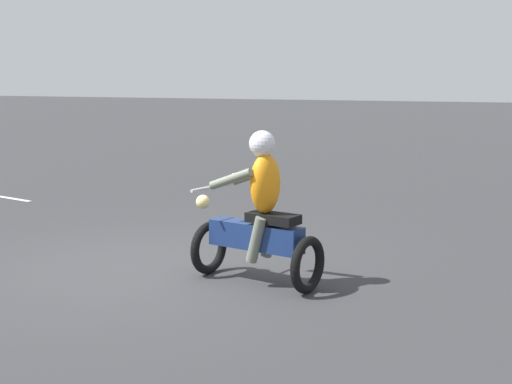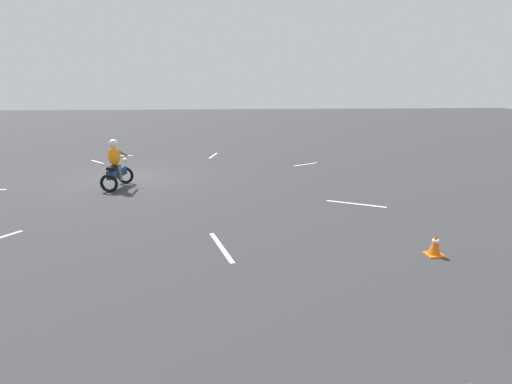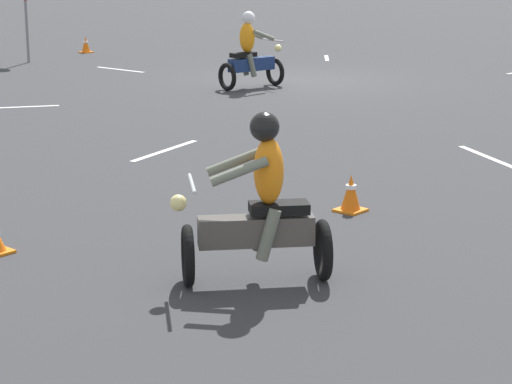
# 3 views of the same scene
# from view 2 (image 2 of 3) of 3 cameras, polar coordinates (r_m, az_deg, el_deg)

# --- Properties ---
(ground_plane) EXTENTS (120.00, 120.00, 0.00)m
(ground_plane) POSITION_cam_2_polar(r_m,az_deg,el_deg) (15.76, -17.96, 1.84)
(ground_plane) COLOR #333335
(motorcycle_rider_foreground) EXTENTS (0.90, 1.56, 1.66)m
(motorcycle_rider_foreground) POSITION_cam_2_polar(r_m,az_deg,el_deg) (14.17, -19.38, 3.40)
(motorcycle_rider_foreground) COLOR black
(motorcycle_rider_foreground) RESTS_ON ground
(traffic_cone_mid_center) EXTENTS (0.32, 0.32, 0.45)m
(traffic_cone_mid_center) POSITION_cam_2_polar(r_m,az_deg,el_deg) (8.74, 24.21, -6.92)
(traffic_cone_mid_center) COLOR orange
(traffic_cone_mid_center) RESTS_ON ground
(lane_stripe_n) EXTENTS (0.50, 1.73, 0.01)m
(lane_stripe_n) POSITION_cam_2_polar(r_m,az_deg,el_deg) (8.50, -5.01, -7.81)
(lane_stripe_n) COLOR silver
(lane_stripe_n) RESTS_ON ground
(lane_stripe_nw) EXTENTS (1.53, 0.98, 0.01)m
(lane_stripe_nw) POSITION_cam_2_polar(r_m,az_deg,el_deg) (11.97, 14.07, -1.64)
(lane_stripe_nw) COLOR silver
(lane_stripe_nw) RESTS_ON ground
(lane_stripe_sw) EXTENTS (1.25, 0.79, 0.01)m
(lane_stripe_sw) POSITION_cam_2_polar(r_m,az_deg,el_deg) (18.08, 7.12, 3.95)
(lane_stripe_sw) COLOR silver
(lane_stripe_sw) RESTS_ON ground
(lane_stripe_s) EXTENTS (0.49, 1.80, 0.01)m
(lane_stripe_s) POSITION_cam_2_polar(r_m,az_deg,el_deg) (20.54, -6.13, 5.20)
(lane_stripe_s) COLOR silver
(lane_stripe_s) RESTS_ON ground
(lane_stripe_se) EXTENTS (0.85, 1.02, 0.01)m
(lane_stripe_se) POSITION_cam_2_polar(r_m,az_deg,el_deg) (20.01, -21.74, 4.04)
(lane_stripe_se) COLOR silver
(lane_stripe_se) RESTS_ON ground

